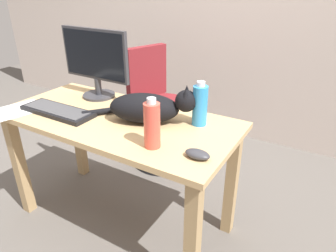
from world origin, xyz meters
TOP-DOWN VIEW (x-y plane):
  - ground_plane at (0.00, 0.00)m, footprint 8.00×8.00m
  - desk at (0.00, 0.00)m, footprint 1.31×0.61m
  - office_chair at (-0.20, 0.73)m, footprint 0.51×0.48m
  - monitor at (-0.30, 0.19)m, footprint 0.48×0.20m
  - keyboard at (-0.31, -0.12)m, footprint 0.44×0.15m
  - cat at (0.18, 0.04)m, footprint 0.58×0.30m
  - computer_mouse at (0.55, -0.15)m, footprint 0.11×0.06m
  - paper_sheet at (-0.55, -0.22)m, footprint 0.28×0.34m
  - water_bottle at (0.42, 0.15)m, footprint 0.08×0.08m
  - spray_bottle at (0.34, -0.17)m, footprint 0.07×0.07m

SIDE VIEW (x-z plane):
  - ground_plane at x=0.00m, z-range 0.00..0.00m
  - office_chair at x=-0.20m, z-range -0.06..0.85m
  - desk at x=0.00m, z-range 0.24..0.94m
  - paper_sheet at x=-0.55m, z-range 0.71..0.71m
  - keyboard at x=-0.31m, z-range 0.71..0.74m
  - computer_mouse at x=0.55m, z-range 0.71..0.74m
  - cat at x=0.18m, z-range 0.69..0.89m
  - water_bottle at x=0.42m, z-range 0.70..0.93m
  - spray_bottle at x=0.34m, z-range 0.70..0.93m
  - monitor at x=-0.30m, z-range 0.73..1.14m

